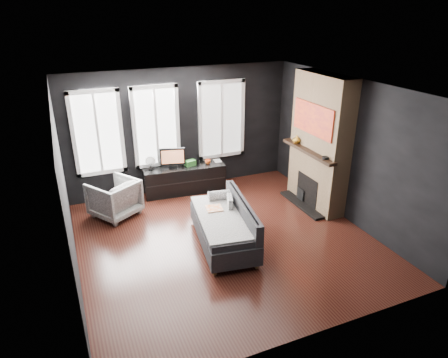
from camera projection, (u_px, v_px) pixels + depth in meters
name	position (u px, v px, depth m)	size (l,w,h in m)	color
floor	(225.00, 240.00, 7.16)	(5.00, 5.00, 0.00)	black
ceiling	(226.00, 88.00, 6.08)	(5.00, 5.00, 0.00)	white
wall_back	(181.00, 130.00, 8.73)	(5.00, 0.02, 2.70)	black
wall_left	(66.00, 196.00, 5.73)	(0.02, 5.00, 2.70)	black
wall_right	(347.00, 151.00, 7.51)	(0.02, 5.00, 2.70)	black
windows	(158.00, 84.00, 8.13)	(4.00, 0.16, 1.76)	white
fireplace	(320.00, 143.00, 7.95)	(0.70, 1.62, 2.70)	#93724C
sofa	(223.00, 223.00, 6.89)	(0.93, 1.86, 0.80)	black
stripe_pillow	(230.00, 205.00, 7.15)	(0.08, 0.33, 0.33)	gray
armchair	(114.00, 196.00, 7.84)	(0.80, 0.75, 0.83)	white
media_console	(184.00, 179.00, 8.91)	(1.78, 0.56, 0.61)	black
monitor	(173.00, 157.00, 8.62)	(0.56, 0.12, 0.50)	black
desk_fan	(150.00, 162.00, 8.55)	(0.22, 0.22, 0.31)	#A4A4A4
mug	(208.00, 161.00, 8.88)	(0.12, 0.10, 0.12)	orange
book	(214.00, 157.00, 8.99)	(0.16, 0.02, 0.21)	tan
storage_box	(190.00, 163.00, 8.79)	(0.22, 0.14, 0.12)	#2C6C2A
mantel_vase	(297.00, 139.00, 8.25)	(0.17, 0.18, 0.17)	gold
mantel_clock	(325.00, 158.00, 7.43)	(0.12, 0.12, 0.04)	black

